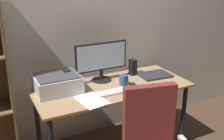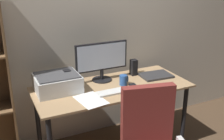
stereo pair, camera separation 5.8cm
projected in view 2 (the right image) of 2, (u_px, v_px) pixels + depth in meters
The scene contains 11 objects.
back_wall at pixel (92, 20), 2.86m from camera, with size 6.40×0.10×2.60m, color beige.
desk at pixel (112, 95), 2.67m from camera, with size 1.50×0.65×0.74m.
monitor at pixel (102, 59), 2.70m from camera, with size 0.54×0.20×0.39m.
keyboard at pixel (112, 92), 2.48m from camera, with size 0.29×0.11×0.02m, color silver.
mouse at pixel (133, 86), 2.59m from camera, with size 0.06×0.10×0.03m, color black.
coffee_mug at pixel (123, 80), 2.65m from camera, with size 0.09×0.07×0.10m.
laptop at pixel (156, 75), 2.87m from camera, with size 0.32×0.23×0.02m, color #2D2D30.
speaker_left at pixel (67, 78), 2.60m from camera, with size 0.06×0.07×0.17m, color black.
speaker_right at pixel (134, 67), 2.89m from camera, with size 0.06×0.07×0.17m, color black.
printer at pixel (57, 83), 2.51m from camera, with size 0.40×0.34×0.16m.
paper_sheet at pixel (91, 100), 2.35m from camera, with size 0.21×0.30×0.00m, color white.
Camera 2 is at (-1.05, -2.18, 1.79)m, focal length 43.76 mm.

